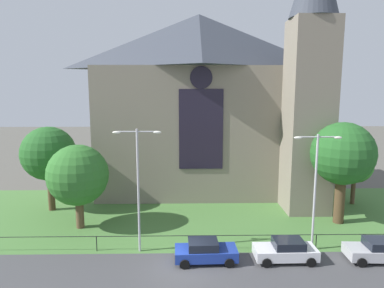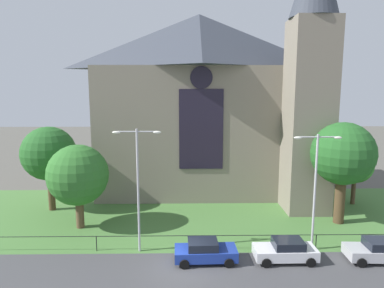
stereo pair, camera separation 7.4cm
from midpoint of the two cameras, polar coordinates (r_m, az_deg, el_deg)
The scene contains 14 objects.
ground at distance 32.95m, azimuth -1.31°, elevation -11.56°, with size 160.00×160.00×0.00m, color #56544C.
road_asphalt at distance 22.10m, azimuth -1.43°, elevation -22.47°, with size 120.00×8.00×0.01m, color #424244.
grass_verge at distance 31.08m, azimuth -1.32°, elevation -12.84°, with size 120.00×20.00×0.01m, color #477538.
church_building at distance 39.23m, azimuth 2.26°, elevation 7.07°, with size 23.20×16.20×26.00m.
iron_railing at distance 25.68m, azimuth 2.45°, elevation -15.33°, with size 32.16×0.07×1.13m.
tree_right_near at distance 31.89m, azimuth 23.86°, elevation -1.59°, with size 5.39×5.39×8.91m.
tree_left_near at distance 29.96m, azimuth -18.64°, elevation -4.99°, with size 5.08×5.08×7.14m.
tree_right_far at distance 38.27m, azimuth 25.57°, elevation -3.26°, with size 3.57×3.57×5.85m.
tree_left_far at distance 35.22m, azimuth -22.92°, elevation -1.53°, with size 5.15×5.15×8.19m.
streetlamp_near at distance 24.25m, azimuth -9.13°, elevation -5.27°, with size 3.37×0.26×8.94m.
streetlamp_far at distance 25.76m, azimuth 19.93°, elevation -5.36°, with size 3.37×0.26×8.53m.
parked_car_blue at distance 24.21m, azimuth 2.14°, elevation -17.50°, with size 4.26×2.13×1.51m.
parked_car_white at distance 25.15m, azimuth 15.35°, elevation -16.78°, with size 4.22×2.06×1.51m.
parked_car_silver at distance 27.42m, azimuth 28.69°, elevation -15.36°, with size 4.27×2.17×1.51m.
Camera 1 is at (0.11, -20.88, 11.50)m, focal length 31.84 mm.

